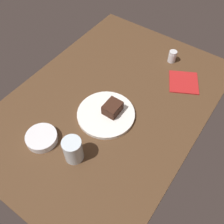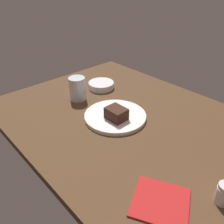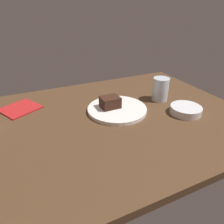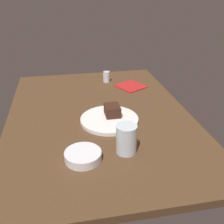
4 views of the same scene
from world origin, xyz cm
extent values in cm
cube|color=#4C331E|center=(0.00, 0.00, 1.50)|extent=(120.00, 84.00, 3.00)
cylinder|color=white|center=(7.48, 3.49, 3.80)|extent=(25.83, 25.83, 1.61)
cube|color=#381E14|center=(4.97, 5.30, 7.00)|extent=(8.05, 6.54, 4.79)
cylinder|color=silver|center=(-41.98, 10.78, 5.58)|extent=(4.18, 4.18, 5.16)
cylinder|color=silver|center=(31.41, 5.35, 8.52)|extent=(7.59, 7.59, 11.04)
cylinder|color=silver|center=(33.24, -10.68, 4.60)|extent=(13.11, 13.11, 3.20)
cube|color=#B21E1E|center=(-31.16, 23.16, 3.30)|extent=(19.71, 19.38, 0.60)
camera|label=1|loc=(61.49, 44.89, 94.74)|focal=40.76mm
camera|label=2|loc=(-52.09, 60.10, 56.94)|focal=37.45mm
camera|label=3|loc=(-27.41, -66.96, 45.07)|focal=32.48mm
camera|label=4|loc=(110.53, -15.19, 61.27)|focal=42.97mm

